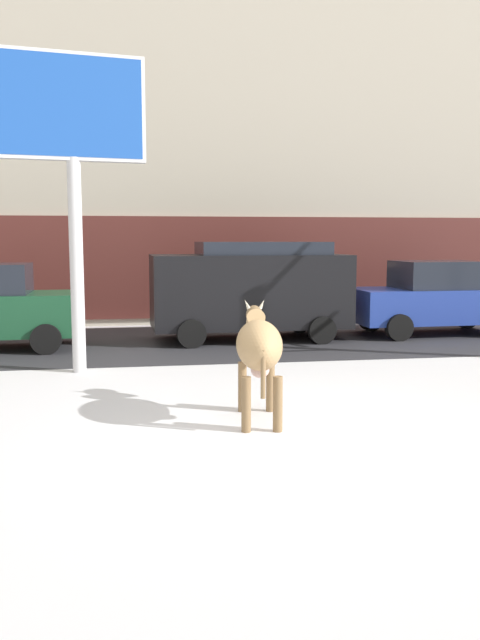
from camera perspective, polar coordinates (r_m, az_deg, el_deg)
ground_plane at (r=8.01m, az=3.88°, el=-10.38°), size 120.00×120.00×0.00m
road_strip at (r=15.42m, az=-2.58°, el=-1.88°), size 60.00×5.60×0.01m
building_facade at (r=21.81m, az=-4.66°, el=17.83°), size 44.00×6.10×13.00m
cow_tan at (r=8.68m, az=1.63°, el=-2.26°), size 0.76×1.93×1.54m
billboard at (r=12.22m, az=-14.29°, el=15.87°), size 2.52×0.59×5.56m
car_black_van at (r=15.60m, az=0.92°, el=2.81°), size 4.65×2.23×2.32m
car_blue_sedan at (r=17.25m, az=16.58°, el=1.81°), size 4.25×2.08×1.84m
pedestrian_near_billboard at (r=19.04m, az=7.22°, el=2.43°), size 0.36×0.24×1.73m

